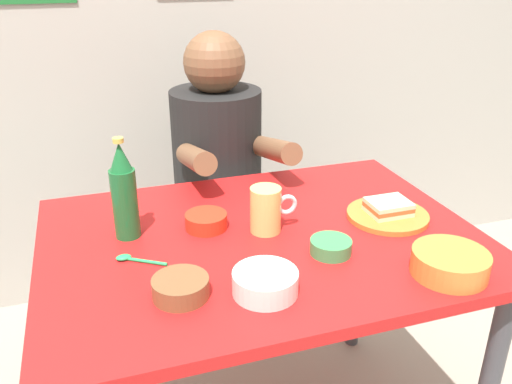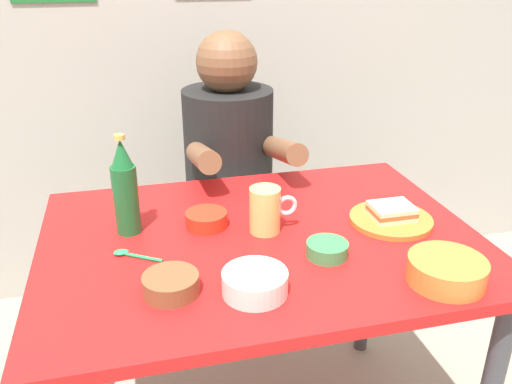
% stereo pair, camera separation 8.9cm
% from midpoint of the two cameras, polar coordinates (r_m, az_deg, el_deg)
% --- Properties ---
extents(dining_table, '(1.10, 0.80, 0.74)m').
position_cam_midpoint_polar(dining_table, '(1.40, -1.20, -8.07)').
color(dining_table, red).
rests_on(dining_table, ground).
extents(stool, '(0.34, 0.34, 0.45)m').
position_cam_midpoint_polar(stool, '(2.09, -5.11, -6.01)').
color(stool, '#4C4C51').
rests_on(stool, ground).
extents(person_seated, '(0.33, 0.56, 0.72)m').
position_cam_midpoint_polar(person_seated, '(1.90, -5.49, 4.75)').
color(person_seated, black).
rests_on(person_seated, stool).
extents(plate_orange, '(0.22, 0.22, 0.01)m').
position_cam_midpoint_polar(plate_orange, '(1.47, 12.32, -2.49)').
color(plate_orange, orange).
rests_on(plate_orange, dining_table).
extents(sandwich, '(0.11, 0.09, 0.04)m').
position_cam_midpoint_polar(sandwich, '(1.46, 12.41, -1.62)').
color(sandwich, beige).
rests_on(sandwich, plate_orange).
extents(beer_mug, '(0.13, 0.08, 0.12)m').
position_cam_midpoint_polar(beer_mug, '(1.35, -0.75, -1.93)').
color(beer_mug, '#D1BC66').
rests_on(beer_mug, dining_table).
extents(beer_bottle, '(0.06, 0.06, 0.26)m').
position_cam_midpoint_polar(beer_bottle, '(1.35, -15.90, -0.16)').
color(beer_bottle, '#19602D').
rests_on(beer_bottle, dining_table).
extents(dip_bowl_green, '(0.10, 0.10, 0.03)m').
position_cam_midpoint_polar(dip_bowl_green, '(1.27, 6.08, -5.85)').
color(dip_bowl_green, '#388C4C').
rests_on(dip_bowl_green, dining_table).
extents(condiment_bowl_brown, '(0.12, 0.12, 0.04)m').
position_cam_midpoint_polar(condiment_bowl_brown, '(1.13, -10.41, -10.06)').
color(condiment_bowl_brown, brown).
rests_on(condiment_bowl_brown, dining_table).
extents(soup_bowl_orange, '(0.17, 0.17, 0.05)m').
position_cam_midpoint_polar(soup_bowl_orange, '(1.24, 18.27, -7.22)').
color(soup_bowl_orange, orange).
rests_on(soup_bowl_orange, dining_table).
extents(sauce_bowl_chili, '(0.11, 0.11, 0.04)m').
position_cam_midpoint_polar(sauce_bowl_chili, '(1.39, -7.24, -3.07)').
color(sauce_bowl_chili, red).
rests_on(sauce_bowl_chili, dining_table).
extents(rice_bowl_white, '(0.14, 0.14, 0.05)m').
position_cam_midpoint_polar(rice_bowl_white, '(1.12, -1.30, -9.67)').
color(rice_bowl_white, silver).
rests_on(rice_bowl_white, dining_table).
extents(spoon, '(0.11, 0.07, 0.01)m').
position_cam_midpoint_polar(spoon, '(1.29, -15.16, -7.02)').
color(spoon, '#26A559').
rests_on(spoon, dining_table).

